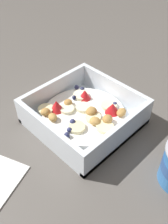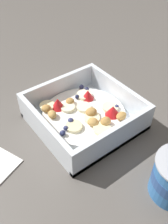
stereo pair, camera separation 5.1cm
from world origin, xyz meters
The scene contains 3 objects.
ground_plane centered at (0.00, 0.00, 0.00)m, with size 2.40×2.40×0.00m, color #56514C.
fruit_bowl centered at (0.01, 0.01, 0.02)m, with size 0.20×0.20×0.06m.
spoon centered at (-0.12, 0.01, 0.00)m, with size 0.10×0.16×0.01m.
Camera 2 is at (0.24, 0.31, 0.38)m, focal length 38.91 mm.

